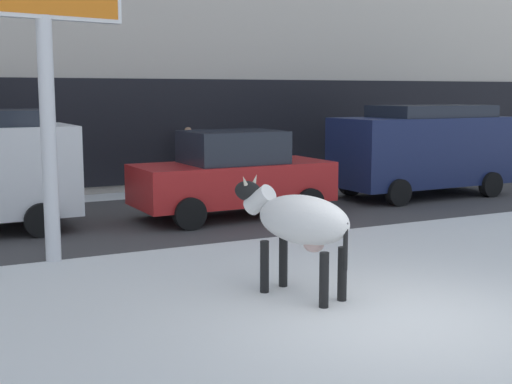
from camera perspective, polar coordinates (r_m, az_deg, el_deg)
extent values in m
plane|color=white|center=(8.42, 12.79, -10.30)|extent=(120.00, 120.00, 0.00)
cube|color=#423F3F|center=(14.94, -6.23, -1.99)|extent=(60.00, 5.60, 0.01)
cube|color=black|center=(18.55, -10.72, 4.88)|extent=(43.12, 0.10, 2.80)
ellipsoid|color=silver|center=(8.91, 3.91, -2.30)|extent=(1.07, 1.52, 0.64)
ellipsoid|color=black|center=(8.97, 5.07, -1.92)|extent=(0.46, 0.62, 0.40)
cylinder|color=black|center=(9.21, 0.71, -6.20)|extent=(0.12, 0.12, 0.70)
cylinder|color=black|center=(9.50, 2.27, -5.75)|extent=(0.12, 0.12, 0.70)
cylinder|color=black|center=(8.62, 5.65, -7.26)|extent=(0.12, 0.12, 0.70)
cylinder|color=black|center=(8.93, 7.14, -6.74)|extent=(0.12, 0.12, 0.70)
cylinder|color=silver|center=(9.35, 0.31, -0.66)|extent=(0.41, 0.54, 0.44)
ellipsoid|color=black|center=(9.48, -0.68, 0.08)|extent=(0.38, 0.50, 0.28)
cone|color=beige|center=(9.36, -0.96, 0.95)|extent=(0.13, 0.10, 0.15)
cone|color=beige|center=(9.52, -0.06, 1.08)|extent=(0.13, 0.10, 0.15)
cylinder|color=black|center=(8.57, 7.41, -4.49)|extent=(0.06, 0.06, 0.60)
ellipsoid|color=beige|center=(8.86, 4.79, -4.34)|extent=(0.32, 0.35, 0.20)
cylinder|color=silver|center=(11.17, -16.77, 4.06)|extent=(0.24, 0.24, 3.80)
cylinder|color=black|center=(15.12, -18.67, -1.04)|extent=(0.64, 0.23, 0.64)
cylinder|color=black|center=(13.27, -17.31, -2.22)|extent=(0.64, 0.23, 0.64)
cube|color=red|center=(14.67, -1.92, 0.78)|extent=(4.24, 1.85, 0.84)
cube|color=#1E232D|center=(14.59, -1.93, 3.74)|extent=(2.03, 1.59, 0.68)
cylinder|color=black|center=(16.13, 1.07, -0.04)|extent=(0.64, 0.23, 0.64)
cylinder|color=black|center=(14.63, 4.42, -0.92)|extent=(0.64, 0.23, 0.64)
cylinder|color=black|center=(15.01, -8.08, -0.75)|extent=(0.64, 0.23, 0.64)
cylinder|color=black|center=(13.39, -5.50, -1.79)|extent=(0.64, 0.23, 0.64)
cube|color=#19234C|center=(18.05, 13.51, 3.34)|extent=(4.64, 2.00, 1.70)
cube|color=#1E232D|center=(18.20, 14.33, 6.50)|extent=(3.03, 1.73, 0.30)
cylinder|color=black|center=(19.83, 14.85, 1.25)|extent=(0.64, 0.23, 0.64)
cylinder|color=black|center=(18.50, 18.84, 0.59)|extent=(0.64, 0.23, 0.64)
cylinder|color=black|center=(17.95, 7.82, 0.73)|extent=(0.64, 0.23, 0.64)
cylinder|color=black|center=(16.46, 11.69, -0.04)|extent=(0.64, 0.23, 0.64)
cylinder|color=#282833|center=(21.04, 8.24, 2.16)|extent=(0.24, 0.24, 0.88)
cube|color=#232328|center=(20.98, 8.28, 4.22)|extent=(0.36, 0.22, 0.64)
sphere|color=beige|center=(20.95, 8.30, 5.39)|extent=(0.20, 0.20, 0.20)
cylinder|color=#282833|center=(18.50, -5.59, 1.37)|extent=(0.24, 0.24, 0.88)
cube|color=brown|center=(18.42, -5.63, 3.72)|extent=(0.36, 0.22, 0.64)
sphere|color=#9E7051|center=(18.39, -5.64, 5.05)|extent=(0.20, 0.20, 0.20)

